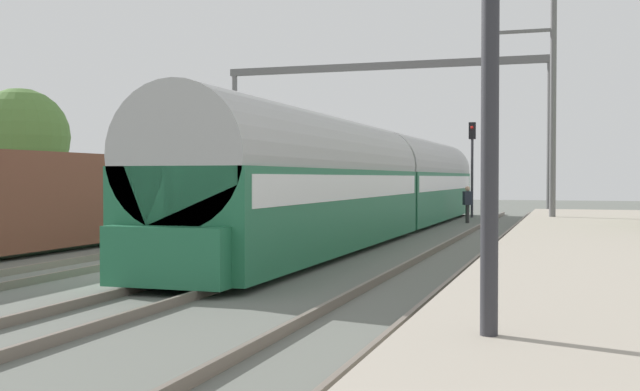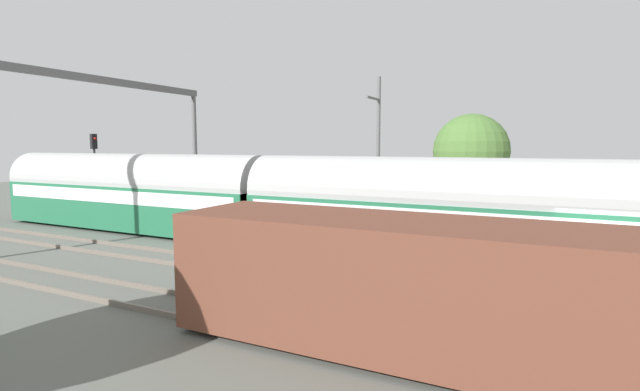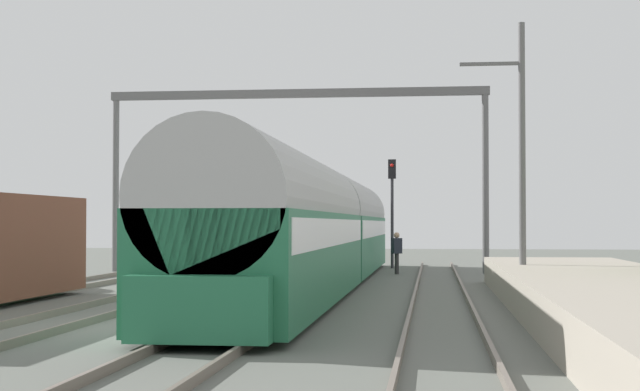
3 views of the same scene
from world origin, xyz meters
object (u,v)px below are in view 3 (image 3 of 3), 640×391
Objects in this scene: passenger_train at (318,227)px; person_crossing at (397,249)px; railway_signal_far at (392,198)px; catenary_gantry at (296,135)px.

person_crossing is (2.31, 8.24, -0.94)m from passenger_train.
railway_signal_far is (1.92, 13.30, 1.29)m from passenger_train.
railway_signal_far is at bearing -120.96° from person_crossing.
passenger_train is at bearing -77.55° from catenary_gantry.
person_crossing is 6.56m from catenary_gantry.
catenary_gantry is (-2.00, 9.06, 3.93)m from passenger_train.
catenary_gantry is at bearing -132.76° from railway_signal_far.
catenary_gantry is at bearing 102.45° from passenger_train.
catenary_gantry reaches higher than railway_signal_far.
catenary_gantry is (-4.32, 0.83, 4.87)m from person_crossing.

